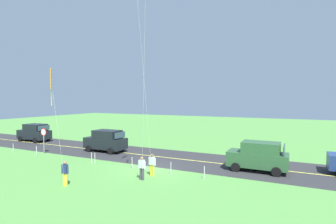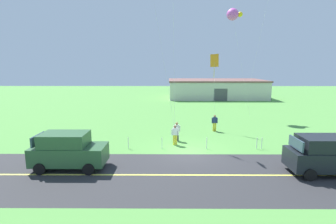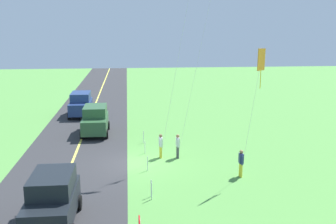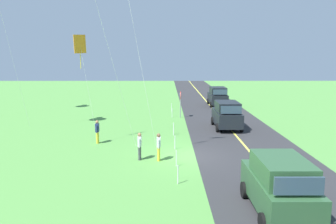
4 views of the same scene
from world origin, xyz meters
name	(u,v)px [view 3 (image 3 of 4)]	position (x,y,z in m)	size (l,w,h in m)	color
ground_plane	(135,164)	(0.00, 0.00, -0.05)	(120.00, 120.00, 0.10)	#549342
asphalt_road	(71,166)	(0.00, -4.00, 0.00)	(120.00, 7.00, 0.00)	#2D2D30
road_centre_stripe	(71,165)	(0.00, -4.00, 0.01)	(120.00, 0.16, 0.00)	#E5E04C
car_suv_foreground	(52,199)	(7.65, -3.73, 1.15)	(4.40, 2.12, 2.24)	black
car_parked_west_far	(81,104)	(-14.60, -4.91, 1.15)	(4.40, 2.12, 2.24)	navy
car_parked_west_near	(95,120)	(-7.62, -3.02, 1.15)	(4.40, 2.12, 2.24)	#2D5633
person_adult_near	(161,145)	(-0.99, 1.69, 0.86)	(0.58, 0.22, 1.60)	yellow
person_adult_companion	(178,145)	(-0.82, 2.79, 0.86)	(0.58, 0.22, 1.60)	#3F3F47
person_child_watcher	(241,162)	(2.90, 5.98, 0.86)	(0.58, 0.22, 1.60)	yellow
kite_yellow_high	(261,62)	(2.85, 6.90, 6.59)	(0.72, 1.27, 7.32)	silver
fence_post_0	(143,137)	(-4.57, 0.70, 0.45)	(0.05, 0.05, 0.90)	silver
fence_post_1	(145,147)	(-2.01, 0.70, 0.45)	(0.05, 0.05, 0.90)	silver
fence_post_2	(147,164)	(1.39, 0.70, 0.45)	(0.05, 0.05, 0.90)	silver
fence_post_3	(151,188)	(5.19, 0.70, 0.45)	(0.05, 0.05, 0.90)	silver
fence_post_4	(152,191)	(5.56, 0.70, 0.45)	(0.05, 0.05, 0.90)	silver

